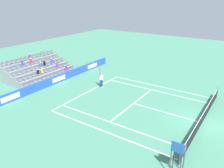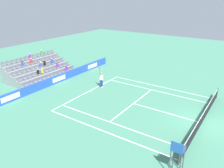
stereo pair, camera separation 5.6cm
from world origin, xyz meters
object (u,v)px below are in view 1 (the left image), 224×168
tennis_net (203,118)px  tennis_player (101,79)px  loose_tennis_ball (188,119)px  umpire_chair (178,153)px

tennis_net → tennis_player: (-1.59, -11.46, 0.50)m
tennis_player → loose_tennis_ball: (1.73, 10.38, -0.96)m
tennis_player → tennis_net: bearing=82.1°
loose_tennis_ball → umpire_chair: bearing=9.8°
tennis_net → umpire_chair: 6.84m
tennis_net → loose_tennis_ball: (0.14, -1.08, -0.46)m
tennis_player → loose_tennis_ball: bearing=80.5°
tennis_player → umpire_chair: (8.35, 11.53, 0.53)m
tennis_player → loose_tennis_ball: 10.57m
tennis_player → loose_tennis_ball: tennis_player is taller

